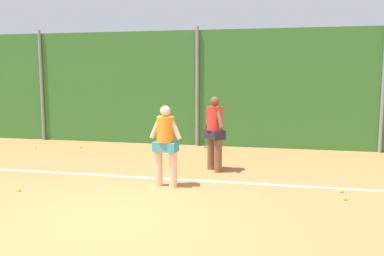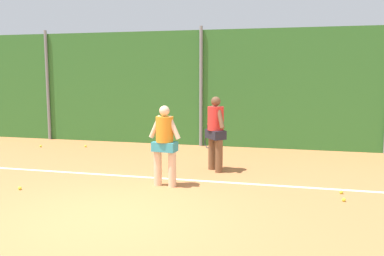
# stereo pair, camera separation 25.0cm
# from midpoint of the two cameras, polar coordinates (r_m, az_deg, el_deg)

# --- Properties ---
(ground_plane) EXTENTS (28.17, 28.17, 0.00)m
(ground_plane) POSITION_cam_midpoint_polar(r_m,az_deg,el_deg) (8.47, -5.02, -7.70)
(ground_plane) COLOR #C67542
(hedge_fence_backdrop) EXTENTS (18.31, 0.25, 3.53)m
(hedge_fence_backdrop) POSITION_cam_midpoint_polar(r_m,az_deg,el_deg) (12.84, 1.97, 5.46)
(hedge_fence_backdrop) COLOR #33702D
(hedge_fence_backdrop) RESTS_ON ground_plane
(fence_post_left) EXTENTS (0.10, 0.10, 3.64)m
(fence_post_left) POSITION_cam_midpoint_polar(r_m,az_deg,el_deg) (14.72, -18.81, 5.54)
(fence_post_left) COLOR gray
(fence_post_left) RESTS_ON ground_plane
(fence_post_center) EXTENTS (0.10, 0.10, 3.64)m
(fence_post_center) POSITION_cam_midpoint_polar(r_m,az_deg,el_deg) (12.67, 1.81, 5.68)
(fence_post_center) COLOR gray
(fence_post_center) RESTS_ON ground_plane
(court_baseline_paint) EXTENTS (13.38, 0.10, 0.01)m
(court_baseline_paint) POSITION_cam_midpoint_polar(r_m,az_deg,el_deg) (8.92, -3.98, -6.88)
(court_baseline_paint) COLOR white
(court_baseline_paint) RESTS_ON ground_plane
(player_foreground_near) EXTENTS (0.67, 0.34, 1.60)m
(player_foreground_near) POSITION_cam_midpoint_polar(r_m,az_deg,el_deg) (8.12, -2.90, -1.84)
(player_foreground_near) COLOR beige
(player_foreground_near) RESTS_ON ground_plane
(player_midcourt) EXTENTS (0.60, 0.60, 1.71)m
(player_midcourt) POSITION_cam_midpoint_polar(r_m,az_deg,el_deg) (9.42, 4.01, -0.22)
(player_midcourt) COLOR brown
(player_midcourt) RESTS_ON ground_plane
(tennis_ball_0) EXTENTS (0.07, 0.07, 0.07)m
(tennis_ball_0) POSITION_cam_midpoint_polar(r_m,az_deg,el_deg) (7.83, 21.06, -9.20)
(tennis_ball_0) COLOR #CCDB33
(tennis_ball_0) RESTS_ON ground_plane
(tennis_ball_1) EXTENTS (0.07, 0.07, 0.07)m
(tennis_ball_1) POSITION_cam_midpoint_polar(r_m,az_deg,el_deg) (8.63, -21.85, -7.70)
(tennis_ball_1) COLOR #CCDB33
(tennis_ball_1) RESTS_ON ground_plane
(tennis_ball_2) EXTENTS (0.07, 0.07, 0.07)m
(tennis_ball_2) POSITION_cam_midpoint_polar(r_m,az_deg,el_deg) (13.35, -19.61, -2.36)
(tennis_ball_2) COLOR #CCDB33
(tennis_ball_2) RESTS_ON ground_plane
(tennis_ball_3) EXTENTS (0.07, 0.07, 0.07)m
(tennis_ball_3) POSITION_cam_midpoint_polar(r_m,az_deg,el_deg) (8.29, 20.70, -8.26)
(tennis_ball_3) COLOR #CCDB33
(tennis_ball_3) RESTS_ON ground_plane
(tennis_ball_4) EXTENTS (0.07, 0.07, 0.07)m
(tennis_ball_4) POSITION_cam_midpoint_polar(r_m,az_deg,el_deg) (9.56, -3.63, -5.72)
(tennis_ball_4) COLOR #CCDB33
(tennis_ball_4) RESTS_ON ground_plane
(tennis_ball_6) EXTENTS (0.07, 0.07, 0.07)m
(tennis_ball_6) POSITION_cam_midpoint_polar(r_m,az_deg,el_deg) (12.96, -13.90, -2.44)
(tennis_ball_6) COLOR #CCDB33
(tennis_ball_6) RESTS_ON ground_plane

